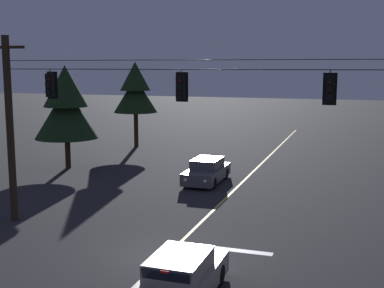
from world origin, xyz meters
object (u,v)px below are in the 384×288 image
Objects in this scene: car_oncoming_lead at (207,171)px; tree_verge_near at (66,105)px; traffic_light_leftmost at (50,85)px; traffic_light_left_inner at (181,87)px; traffic_light_centre at (330,89)px; car_waiting_near_lane at (180,278)px; tree_verge_far at (135,90)px.

car_oncoming_lead is 0.65× the size of tree_verge_near.
traffic_light_leftmost is 1.00× the size of traffic_light_left_inner.
car_oncoming_lead is at bearing 100.82° from traffic_light_left_inner.
car_oncoming_lead is at bearing 126.78° from traffic_light_centre.
car_waiting_near_lane is (-3.68, -5.00, -5.29)m from traffic_light_centre.
traffic_light_left_inner is 23.52m from tree_verge_far.
traffic_light_leftmost is at bearing -74.84° from tree_verge_far.
traffic_light_left_inner reaches higher than car_oncoming_lead.
tree_verge_near is at bearing 173.44° from car_oncoming_lead.
tree_verge_near reaches higher than car_oncoming_lead.
traffic_light_centre is 0.28× the size of car_waiting_near_lane.
car_oncoming_lead is (-1.86, 9.75, -5.29)m from traffic_light_left_inner.
tree_verge_far reaches higher than tree_verge_near.
traffic_light_centre is at bearing -53.22° from car_oncoming_lead.
traffic_light_centre is at bearing 0.00° from traffic_light_left_inner.
car_waiting_near_lane is 29.02m from tree_verge_far.
car_waiting_near_lane is 21.17m from tree_verge_near.
traffic_light_leftmost and traffic_light_centre have the same top height.
traffic_light_left_inner is 0.18× the size of tree_verge_near.
traffic_light_centre is at bearing -51.00° from tree_verge_far.
tree_verge_far is at bearing 86.86° from tree_verge_near.
traffic_light_leftmost is at bearing -111.40° from car_oncoming_lead.
tree_verge_far is at bearing 118.66° from traffic_light_left_inner.
car_waiting_near_lane and car_oncoming_lead have the same top height.
car_waiting_near_lane is at bearing -76.25° from car_oncoming_lead.
tree_verge_far reaches higher than traffic_light_centre.
car_waiting_near_lane is at bearing -63.07° from tree_verge_far.
car_waiting_near_lane is at bearing -126.31° from traffic_light_centre.
tree_verge_far is at bearing 105.16° from traffic_light_leftmost.
car_waiting_near_lane is (7.43, -5.00, -5.29)m from traffic_light_leftmost.
tree_verge_near is (-11.80, 10.89, -1.79)m from traffic_light_left_inner.
tree_verge_near is 9.75m from tree_verge_far.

